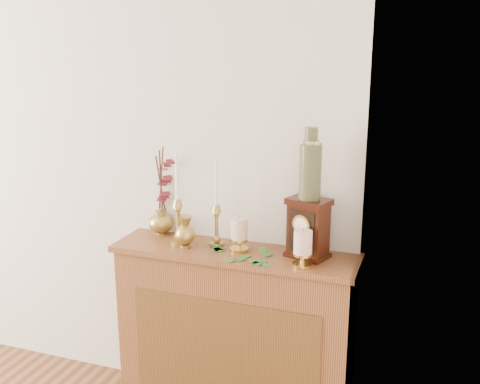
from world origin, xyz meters
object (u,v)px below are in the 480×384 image
at_px(candlestick_left, 178,214).
at_px(mantel_clock, 308,229).
at_px(bud_vase, 185,233).
at_px(ceramic_vase, 310,167).
at_px(ginger_jar, 165,194).
at_px(candlestick_center, 217,219).

bearing_deg(candlestick_left, mantel_clock, 3.91).
bearing_deg(mantel_clock, bud_vase, -153.24).
relative_size(mantel_clock, ceramic_vase, 0.86).
xyz_separation_m(candlestick_left, bud_vase, (0.06, -0.04, -0.08)).
distance_m(bud_vase, ceramic_vase, 0.71).
bearing_deg(bud_vase, ginger_jar, 137.09).
relative_size(bud_vase, mantel_clock, 0.57).
height_order(candlestick_left, bud_vase, candlestick_left).
distance_m(candlestick_center, bud_vase, 0.17).
xyz_separation_m(candlestick_center, ceramic_vase, (0.47, 0.01, 0.30)).
xyz_separation_m(candlestick_left, ginger_jar, (-0.15, 0.15, 0.06)).
bearing_deg(ceramic_vase, candlestick_left, -175.88).
bearing_deg(ceramic_vase, ginger_jar, 172.85).
bearing_deg(ginger_jar, bud_vase, -42.91).
xyz_separation_m(candlestick_center, bud_vase, (-0.14, -0.08, -0.06)).
xyz_separation_m(candlestick_left, candlestick_center, (0.19, 0.04, -0.01)).
relative_size(bud_vase, ceramic_vase, 0.49).
relative_size(ginger_jar, ceramic_vase, 1.44).
bearing_deg(candlestick_center, ginger_jar, 162.21).
distance_m(candlestick_left, candlestick_center, 0.20).
distance_m(mantel_clock, ceramic_vase, 0.30).
distance_m(candlestick_left, bud_vase, 0.10).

